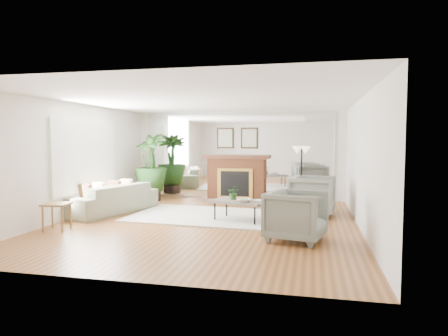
% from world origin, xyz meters
% --- Properties ---
extents(ground, '(7.00, 7.00, 0.00)m').
position_xyz_m(ground, '(0.00, 0.00, 0.00)').
color(ground, brown).
rests_on(ground, ground).
extents(wall_left, '(0.02, 7.00, 2.50)m').
position_xyz_m(wall_left, '(-2.99, 0.00, 1.25)').
color(wall_left, white).
rests_on(wall_left, ground).
extents(wall_right, '(0.02, 7.00, 2.50)m').
position_xyz_m(wall_right, '(2.99, 0.00, 1.25)').
color(wall_right, white).
rests_on(wall_right, ground).
extents(wall_back, '(6.00, 0.02, 2.50)m').
position_xyz_m(wall_back, '(0.00, 3.49, 1.25)').
color(wall_back, white).
rests_on(wall_back, ground).
extents(mirror_panel, '(5.40, 0.04, 2.40)m').
position_xyz_m(mirror_panel, '(0.00, 3.47, 1.25)').
color(mirror_panel, silver).
rests_on(mirror_panel, wall_back).
extents(window_panel, '(0.04, 2.40, 1.50)m').
position_xyz_m(window_panel, '(-2.96, 0.40, 1.35)').
color(window_panel, '#B2E09E').
rests_on(window_panel, wall_left).
extents(fireplace, '(1.85, 0.83, 2.05)m').
position_xyz_m(fireplace, '(0.00, 3.26, 0.66)').
color(fireplace, brown).
rests_on(fireplace, ground).
extents(area_rug, '(3.23, 2.41, 0.03)m').
position_xyz_m(area_rug, '(-0.25, 0.67, 0.02)').
color(area_rug, white).
rests_on(area_rug, ground).
extents(coffee_table, '(1.28, 0.99, 0.45)m').
position_xyz_m(coffee_table, '(0.64, 0.27, 0.41)').
color(coffee_table, '#685D52').
rests_on(coffee_table, ground).
extents(sofa, '(1.53, 2.47, 0.67)m').
position_xyz_m(sofa, '(-2.45, 0.61, 0.34)').
color(sofa, gray).
rests_on(sofa, ground).
extents(armchair_back, '(1.09, 1.06, 0.90)m').
position_xyz_m(armchair_back, '(2.12, 1.32, 0.45)').
color(armchair_back, slate).
rests_on(armchair_back, ground).
extents(armchair_front, '(1.12, 1.10, 0.85)m').
position_xyz_m(armchair_front, '(1.85, -1.07, 0.42)').
color(armchair_front, slate).
rests_on(armchair_front, ground).
extents(side_table, '(0.52, 0.52, 0.51)m').
position_xyz_m(side_table, '(-2.57, -1.26, 0.43)').
color(side_table, brown).
rests_on(side_table, ground).
extents(potted_ficus, '(1.16, 1.16, 1.88)m').
position_xyz_m(potted_ficus, '(-2.30, 2.59, 1.00)').
color(potted_ficus, black).
rests_on(potted_ficus, ground).
extents(floor_lamp, '(0.50, 0.28, 1.53)m').
position_xyz_m(floor_lamp, '(1.81, 3.10, 1.30)').
color(floor_lamp, black).
rests_on(floor_lamp, ground).
extents(tabletop_plant, '(0.30, 0.27, 0.28)m').
position_xyz_m(tabletop_plant, '(0.49, 0.37, 0.59)').
color(tabletop_plant, '#2C5B21').
rests_on(tabletop_plant, coffee_table).
extents(fruit_bowl, '(0.30, 0.30, 0.07)m').
position_xyz_m(fruit_bowl, '(0.77, 0.04, 0.49)').
color(fruit_bowl, brown).
rests_on(fruit_bowl, coffee_table).
extents(book, '(0.22, 0.28, 0.02)m').
position_xyz_m(book, '(0.96, 0.25, 0.46)').
color(book, brown).
rests_on(book, coffee_table).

